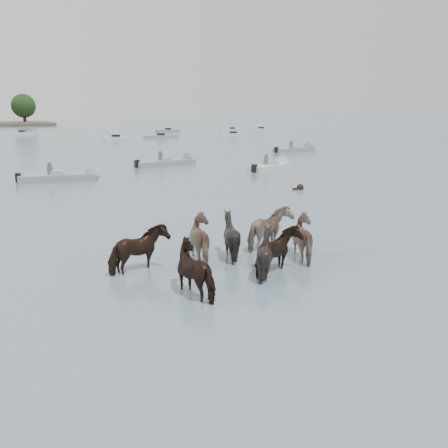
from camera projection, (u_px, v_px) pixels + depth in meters
name	position (u px, v px, depth m)	size (l,w,h in m)	color
ground	(311.00, 277.00, 13.41)	(400.00, 400.00, 0.00)	slate
pony_herd	(239.00, 246.00, 14.29)	(7.05, 4.42, 1.63)	black
swimming_pony	(300.00, 188.00, 28.09)	(0.72, 0.44, 0.44)	black
motorboat_b	(69.00, 177.00, 31.57)	(5.52, 2.26, 1.92)	gray
motorboat_c	(173.00, 162.00, 40.43)	(5.93, 2.36, 1.92)	gray
motorboat_d	(275.00, 166.00, 37.63)	(5.06, 3.44, 1.92)	silver
motorboat_e	(299.00, 149.00, 53.60)	(5.83, 2.14, 1.92)	gray
distant_flotilla	(50.00, 137.00, 78.32)	(105.38, 27.00, 0.93)	silver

